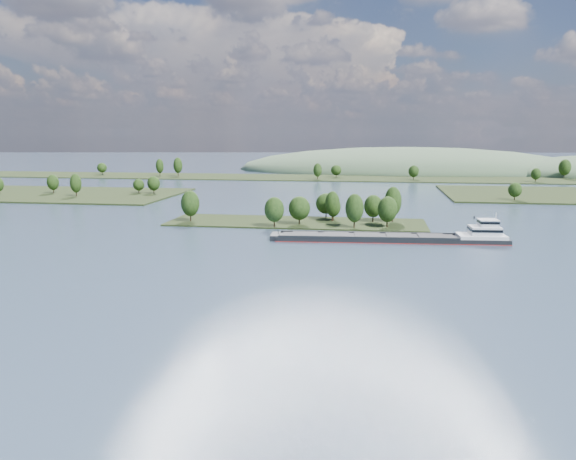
# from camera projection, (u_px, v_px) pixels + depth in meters

# --- Properties ---
(ground) EXTENTS (1800.00, 1800.00, 0.00)m
(ground) POSITION_uv_depth(u_px,v_px,m) (268.00, 256.00, 161.47)
(ground) COLOR #34485A
(ground) RESTS_ON ground
(tree_island) EXTENTS (100.00, 33.12, 15.03)m
(tree_island) POSITION_uv_depth(u_px,v_px,m) (312.00, 213.00, 217.45)
(tree_island) COLOR black
(tree_island) RESTS_ON ground
(back_shoreline) EXTENTS (900.00, 60.00, 16.08)m
(back_shoreline) POSITION_uv_depth(u_px,v_px,m) (347.00, 178.00, 432.37)
(back_shoreline) COLOR black
(back_shoreline) RESTS_ON ground
(hill_west) EXTENTS (320.00, 160.00, 44.00)m
(hill_west) POSITION_uv_depth(u_px,v_px,m) (407.00, 171.00, 522.47)
(hill_west) COLOR #41593D
(hill_west) RESTS_ON ground
(cargo_barge) EXTENTS (77.29, 14.55, 10.39)m
(cargo_barge) POSITION_uv_depth(u_px,v_px,m) (405.00, 237.00, 183.31)
(cargo_barge) COLOR black
(cargo_barge) RESTS_ON ground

